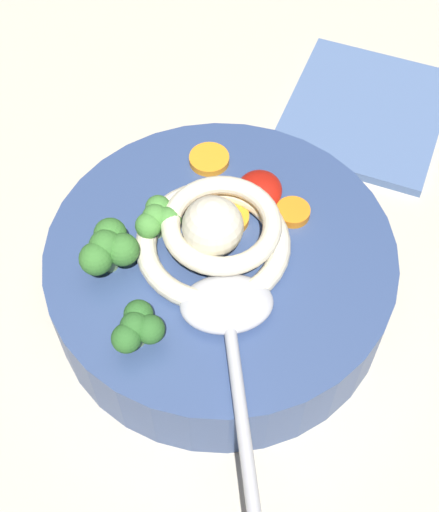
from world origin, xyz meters
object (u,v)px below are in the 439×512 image
object	(u,v)px
soup_bowl	(220,278)
folded_napkin	(365,111)
noodle_pile	(215,233)
soup_spoon	(229,323)

from	to	relation	value
soup_bowl	folded_napkin	distance (cm)	23.66
folded_napkin	noodle_pile	bearing A→B (deg)	153.39
noodle_pile	soup_spoon	size ratio (longest dim) A/B	0.66
noodle_pile	soup_spoon	world-z (taller)	noodle_pile
soup_spoon	folded_napkin	distance (cm)	28.75
noodle_pile	folded_napkin	world-z (taller)	noodle_pile
noodle_pile	folded_napkin	xyz separation A→B (cm)	(20.54, -10.29, -6.92)
soup_bowl	soup_spoon	bearing A→B (deg)	-164.85
soup_bowl	folded_napkin	xyz separation A→B (cm)	(21.33, -9.89, -2.63)
noodle_pile	folded_napkin	size ratio (longest dim) A/B	0.75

